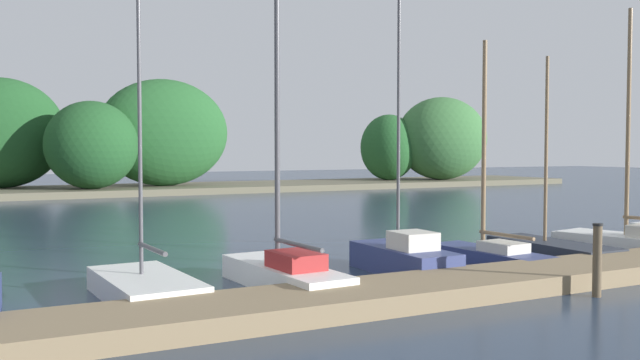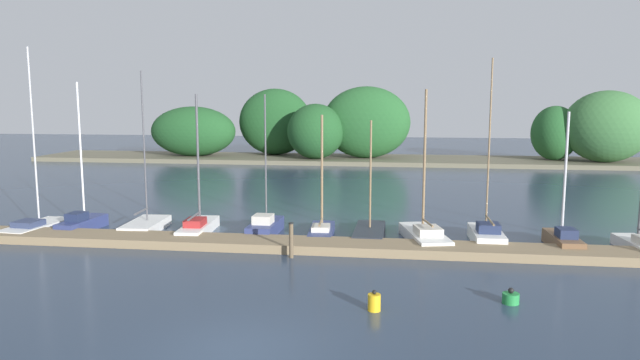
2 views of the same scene
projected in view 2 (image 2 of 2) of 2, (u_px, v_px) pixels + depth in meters
The scene contains 17 objects.
ground at pixel (239, 353), 13.50m from camera, with size 160.00×160.00×0.00m, color #28384C.
dock_pier at pixel (305, 245), 22.81m from camera, with size 29.92×1.80×0.35m.
far_shore at pixel (377, 132), 54.27m from camera, with size 63.07×8.21×7.16m.
sailboat_0 at pixel (37, 225), 25.78m from camera, with size 1.69×3.75×8.17m.
sailboat_1 at pixel (83, 222), 26.09m from camera, with size 1.12×3.05×6.67m.
sailboat_2 at pixel (147, 224), 26.18m from camera, with size 1.56×3.38×7.17m.
sailboat_3 at pixel (199, 225), 25.49m from camera, with size 1.26×3.96×6.14m.
sailboat_4 at pixel (266, 226), 25.36m from camera, with size 1.12×3.11×6.13m.
sailboat_5 at pixel (322, 229), 25.09m from camera, with size 1.21×3.51×5.25m.
sailboat_6 at pixel (370, 231), 24.96m from camera, with size 1.29×3.72×5.03m.
sailboat_7 at pixel (424, 234), 23.95m from camera, with size 2.14×4.28×6.32m.
sailboat_8 at pixel (486, 234), 23.78m from camera, with size 1.20×3.35×7.56m.
sailboat_9 at pixel (562, 239), 22.93m from camera, with size 1.00×2.99×5.44m.
sailboat_10 at pixel (640, 242), 22.34m from camera, with size 1.26×3.57×6.06m.
mooring_piling_1 at pixel (291, 240), 21.52m from camera, with size 0.18×0.18×1.35m.
channel_buoy_0 at pixel (511, 298), 16.75m from camera, with size 0.49×0.49×0.47m.
channel_buoy_1 at pixel (374, 302), 16.16m from camera, with size 0.36×0.36×0.61m.
Camera 2 is at (3.64, -12.42, 5.89)m, focal length 32.29 mm.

